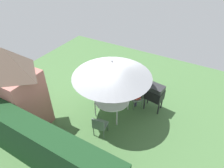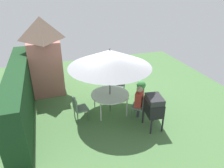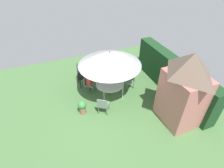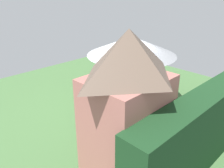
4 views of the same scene
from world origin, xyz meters
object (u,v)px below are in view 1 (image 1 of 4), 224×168
(chair_toward_hedge, at_px, (100,125))
(person_in_red, at_px, (137,92))
(patio_umbrella, at_px, (112,69))
(chair_far_side, at_px, (99,86))
(bbq_grill, at_px, (155,93))
(potted_plant_by_shed, at_px, (115,80))
(garden_shed, at_px, (16,90))
(patio_table, at_px, (112,100))
(chair_near_shed, at_px, (138,96))

(chair_toward_hedge, xyz_separation_m, person_in_red, (-0.49, -2.11, 0.26))
(patio_umbrella, relative_size, chair_far_side, 3.28)
(chair_far_side, bearing_deg, bbq_grill, -172.09)
(potted_plant_by_shed, bearing_deg, bbq_grill, 165.69)
(garden_shed, relative_size, patio_table, 2.31)
(bbq_grill, bearing_deg, patio_table, 38.45)
(chair_far_side, xyz_separation_m, person_in_red, (-1.78, -0.12, 0.26))
(patio_table, distance_m, chair_toward_hedge, 1.26)
(patio_umbrella, relative_size, potted_plant_by_shed, 4.12)
(garden_shed, xyz_separation_m, patio_umbrella, (-2.61, -2.16, 0.48))
(patio_table, xyz_separation_m, chair_toward_hedge, (-0.19, 1.23, -0.19))
(bbq_grill, bearing_deg, garden_shed, 39.25)
(chair_near_shed, bearing_deg, patio_table, 52.14)
(chair_toward_hedge, distance_m, potted_plant_by_shed, 3.03)
(garden_shed, height_order, potted_plant_by_shed, garden_shed)
(person_in_red, bearing_deg, chair_far_side, 4.01)
(bbq_grill, height_order, chair_far_side, bbq_grill)
(garden_shed, bearing_deg, chair_far_side, -117.42)
(patio_table, xyz_separation_m, bbq_grill, (-1.38, -1.10, 0.14))
(patio_table, bearing_deg, potted_plant_by_shed, -65.11)
(chair_far_side, distance_m, chair_toward_hedge, 2.37)
(chair_far_side, distance_m, potted_plant_by_shed, 0.96)
(chair_near_shed, bearing_deg, patio_umbrella, 52.14)
(bbq_grill, xyz_separation_m, chair_near_shed, (0.65, 0.15, -0.33))
(patio_umbrella, height_order, chair_near_shed, patio_umbrella)
(garden_shed, height_order, person_in_red, garden_shed)
(chair_far_side, bearing_deg, chair_near_shed, -174.01)
(chair_near_shed, distance_m, potted_plant_by_shed, 1.66)
(potted_plant_by_shed, distance_m, person_in_red, 1.68)
(patio_umbrella, distance_m, chair_near_shed, 2.03)
(garden_shed, bearing_deg, chair_toward_hedge, -161.58)
(chair_near_shed, bearing_deg, chair_toward_hedge, 75.96)
(garden_shed, xyz_separation_m, chair_far_side, (-1.51, -2.92, -1.16))
(chair_toward_hedge, bearing_deg, garden_shed, 18.42)
(garden_shed, height_order, chair_toward_hedge, garden_shed)
(patio_table, xyz_separation_m, chair_near_shed, (-0.73, -0.95, -0.19))
(garden_shed, relative_size, potted_plant_by_shed, 4.60)
(potted_plant_by_shed, bearing_deg, chair_toward_hedge, 108.34)
(chair_toward_hedge, height_order, person_in_red, person_in_red)
(patio_umbrella, bearing_deg, garden_shed, 39.67)
(patio_table, height_order, chair_near_shed, chair_near_shed)
(chair_toward_hedge, distance_m, person_in_red, 2.18)
(bbq_grill, height_order, person_in_red, person_in_red)
(patio_table, relative_size, bbq_grill, 1.19)
(patio_umbrella, xyz_separation_m, chair_toward_hedge, (-0.19, 1.23, -1.64))
(chair_near_shed, relative_size, person_in_red, 0.71)
(bbq_grill, bearing_deg, chair_far_side, 7.91)
(chair_far_side, bearing_deg, patio_umbrella, 145.52)
(potted_plant_by_shed, bearing_deg, garden_shed, 64.14)
(chair_far_side, bearing_deg, person_in_red, -175.99)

